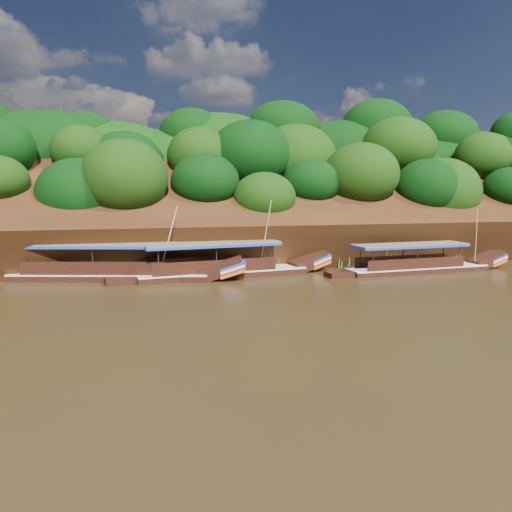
{
  "coord_description": "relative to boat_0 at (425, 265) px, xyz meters",
  "views": [
    {
      "loc": [
        -8.78,
        -28.61,
        6.55
      ],
      "look_at": [
        -0.06,
        7.0,
        1.61
      ],
      "focal_mm": 35.0,
      "sensor_mm": 36.0,
      "label": 1
    }
  ],
  "objects": [
    {
      "name": "riverbank",
      "position": [
        -13.67,
        16.46,
        1.37
      ],
      "size": [
        120.0,
        30.06,
        19.4
      ],
      "color": "black",
      "rests_on": "ground"
    },
    {
      "name": "reeds",
      "position": [
        -17.24,
        3.34,
        0.34
      ],
      "size": [
        49.46,
        2.37,
        1.95
      ],
      "color": "#34751D",
      "rests_on": "ground"
    },
    {
      "name": "boat_1",
      "position": [
        -15.33,
        1.67,
        0.08
      ],
      "size": [
        15.4,
        4.3,
        6.22
      ],
      "rotation": [
        0.0,
        0.0,
        0.14
      ],
      "color": "black",
      "rests_on": "ground"
    },
    {
      "name": "boat_0",
      "position": [
        0.0,
        0.0,
        0.0
      ],
      "size": [
        14.2,
        3.05,
        5.35
      ],
      "rotation": [
        0.0,
        0.0,
        0.07
      ],
      "color": "black",
      "rests_on": "ground"
    },
    {
      "name": "ground",
      "position": [
        -13.66,
        -6.27,
        -0.52
      ],
      "size": [
        160.0,
        160.0,
        0.0
      ],
      "primitive_type": "plane",
      "color": "black",
      "rests_on": "ground"
    },
    {
      "name": "boat_2",
      "position": [
        -23.39,
        2.14,
        0.09
      ],
      "size": [
        16.98,
        6.33,
        5.83
      ],
      "rotation": [
        0.0,
        0.0,
        -0.25
      ],
      "color": "black",
      "rests_on": "ground"
    }
  ]
}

